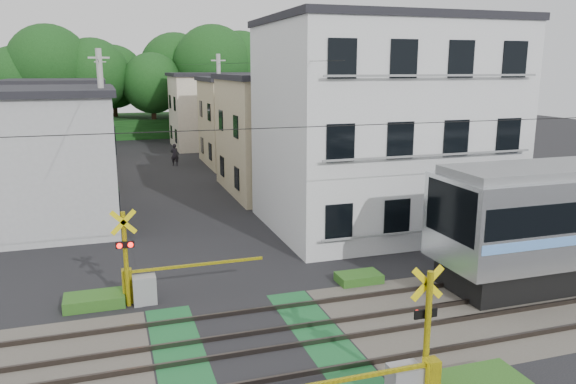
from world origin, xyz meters
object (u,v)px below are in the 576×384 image
object	(u,v)px
crossing_signal_near	(410,374)
apartment_block	(381,125)
crossing_signal_far	(141,282)

from	to	relation	value
crossing_signal_near	apartment_block	xyz separation A→B (m)	(5.91, 13.15, 3.94)
crossing_signal_far	crossing_signal_near	bearing A→B (deg)	-54.71
crossing_signal_near	crossing_signal_far	bearing A→B (deg)	125.29
apartment_block	crossing_signal_far	bearing A→B (deg)	-152.22
crossing_signal_near	crossing_signal_far	distance (m)	8.95
crossing_signal_far	apartment_block	size ratio (longest dim) A/B	0.46
crossing_signal_near	apartment_block	distance (m)	14.95
apartment_block	crossing_signal_near	bearing A→B (deg)	-114.22
crossing_signal_near	crossing_signal_far	world-z (taller)	same
crossing_signal_near	crossing_signal_far	size ratio (longest dim) A/B	1.00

